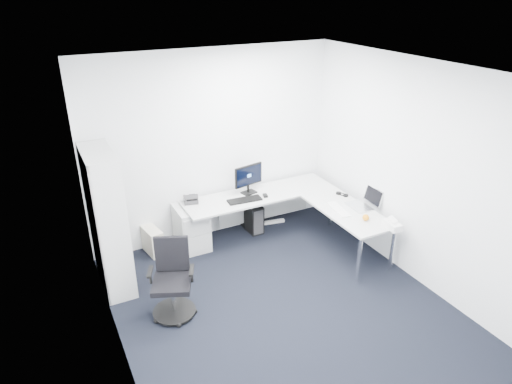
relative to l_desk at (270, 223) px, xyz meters
name	(u,v)px	position (x,y,z in m)	size (l,w,h in m)	color
ground	(286,311)	(-0.55, -1.40, -0.33)	(4.20, 4.20, 0.00)	black
ceiling	(294,74)	(-0.55, -1.40, 2.37)	(4.20, 4.20, 0.00)	white
wall_back	(213,147)	(-0.55, 0.70, 1.02)	(3.60, 0.02, 2.70)	white
wall_front	(453,334)	(-0.55, -3.50, 1.02)	(3.60, 0.02, 2.70)	white
wall_left	(111,249)	(-2.35, -1.40, 1.02)	(0.02, 4.20, 2.70)	white
wall_right	(419,176)	(1.25, -1.40, 1.02)	(0.02, 4.20, 2.70)	white
l_desk	(270,223)	(0.00, 0.00, 0.00)	(2.26, 1.27, 0.66)	#B2B5B4
drawer_pedestal	(191,228)	(-1.03, 0.42, -0.02)	(0.41, 0.51, 0.63)	#B2B5B4
bookshelf	(107,221)	(-2.17, 0.05, 0.55)	(0.34, 0.88, 1.76)	#B5B8B8
task_chair	(172,281)	(-1.71, -0.87, 0.12)	(0.51, 0.51, 0.90)	black
black_pc_tower	(252,216)	(-0.04, 0.50, -0.11)	(0.20, 0.44, 0.43)	black
beige_pc_tower	(152,241)	(-1.57, 0.53, -0.14)	(0.18, 0.39, 0.37)	beige
power_strip	(273,222)	(0.34, 0.51, -0.31)	(0.36, 0.06, 0.04)	silver
monitor	(249,179)	(-0.13, 0.41, 0.55)	(0.46, 0.15, 0.44)	black
black_keyboard	(245,200)	(-0.29, 0.21, 0.34)	(0.48, 0.17, 0.02)	black
mouse	(265,196)	(0.03, 0.20, 0.35)	(0.06, 0.10, 0.03)	black
desk_phone	(191,198)	(-0.98, 0.51, 0.40)	(0.19, 0.19, 0.13)	#2E2E31
laptop	(360,199)	(1.01, -0.68, 0.46)	(0.36, 0.35, 0.26)	silver
white_keyboard	(339,209)	(0.72, -0.62, 0.34)	(0.13, 0.46, 0.02)	silver
headphones	(342,194)	(1.04, -0.26, 0.35)	(0.11, 0.17, 0.05)	black
orange_fruit	(366,218)	(0.84, -1.02, 0.37)	(0.09, 0.09, 0.09)	orange
tissue_box	(392,225)	(1.00, -1.33, 0.37)	(0.13, 0.25, 0.09)	silver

